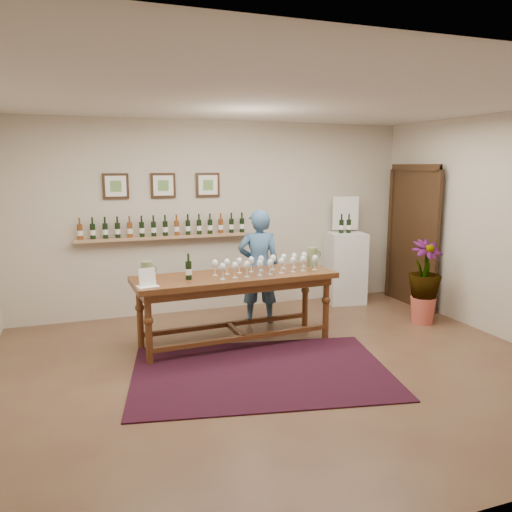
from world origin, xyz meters
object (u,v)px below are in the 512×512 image
object	(u,v)px
potted_plant	(424,282)
person	(259,267)
display_pedestal	(345,268)
tasting_table	(235,285)

from	to	relation	value
potted_plant	person	xyz separation A→B (m)	(-2.13, 0.80, 0.20)
display_pedestal	person	distance (m)	1.76
person	potted_plant	bearing A→B (deg)	176.67
potted_plant	display_pedestal	bearing A→B (deg)	109.18
tasting_table	display_pedestal	world-z (taller)	display_pedestal
display_pedestal	potted_plant	size ratio (longest dim) A/B	1.12
tasting_table	potted_plant	xyz separation A→B (m)	(2.68, -0.11, -0.15)
tasting_table	potted_plant	distance (m)	2.69
tasting_table	person	size ratio (longest dim) A/B	1.56
display_pedestal	potted_plant	world-z (taller)	display_pedestal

